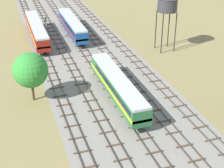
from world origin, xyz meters
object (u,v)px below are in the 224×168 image
(diesel_railcar_centre_left_nearest, at_px, (118,85))
(water_tower, at_px, (167,5))
(diesel_railcar_centre_left_mid, at_px, (72,25))
(signal_post_near, at_px, (46,27))
(passenger_coach_far_left_near, at_px, (37,29))
(signal_post_nearest, at_px, (46,26))

(diesel_railcar_centre_left_nearest, xyz_separation_m, water_tower, (16.76, 17.22, 7.23))
(diesel_railcar_centre_left_mid, distance_m, water_tower, 23.98)
(diesel_railcar_centre_left_nearest, xyz_separation_m, signal_post_near, (-6.35, 31.61, 0.51))
(diesel_railcar_centre_left_nearest, bearing_deg, water_tower, 45.78)
(diesel_railcar_centre_left_nearest, bearing_deg, diesel_railcar_centre_left_mid, 90.00)
(passenger_coach_far_left_near, xyz_separation_m, water_tower, (25.23, -14.76, 7.21))
(signal_post_nearest, xyz_separation_m, signal_post_near, (0.00, 1.04, -0.57))
(passenger_coach_far_left_near, relative_size, water_tower, 1.90)
(passenger_coach_far_left_near, distance_m, water_tower, 30.10)
(diesel_railcar_centre_left_mid, distance_m, signal_post_near, 6.48)
(water_tower, xyz_separation_m, signal_post_nearest, (-23.11, 13.36, -6.15))
(signal_post_nearest, distance_m, signal_post_near, 1.18)
(diesel_railcar_centre_left_nearest, distance_m, diesel_railcar_centre_left_mid, 32.77)
(diesel_railcar_centre_left_nearest, distance_m, passenger_coach_far_left_near, 33.08)
(diesel_railcar_centre_left_nearest, distance_m, water_tower, 25.09)
(diesel_railcar_centre_left_nearest, relative_size, diesel_railcar_centre_left_mid, 1.00)
(water_tower, bearing_deg, signal_post_near, 148.07)
(passenger_coach_far_left_near, relative_size, diesel_railcar_centre_left_mid, 1.07)
(water_tower, relative_size, signal_post_near, 2.40)
(diesel_railcar_centre_left_mid, relative_size, signal_post_nearest, 3.52)
(passenger_coach_far_left_near, xyz_separation_m, signal_post_near, (2.12, -0.36, 0.49))
(water_tower, distance_m, signal_post_nearest, 27.39)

